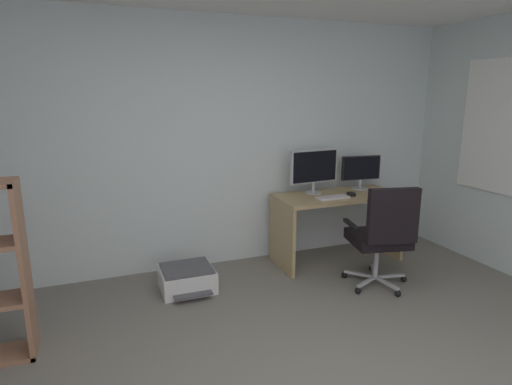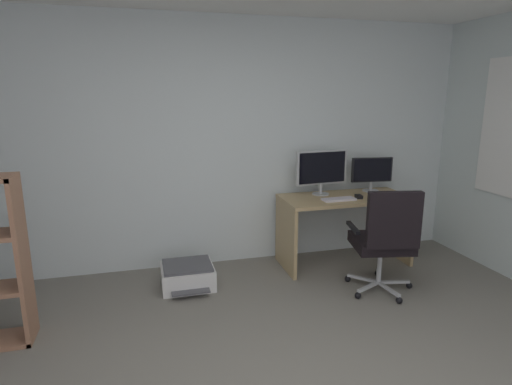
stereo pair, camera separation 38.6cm
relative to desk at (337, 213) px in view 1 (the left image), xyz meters
name	(u,v)px [view 1 (the left image)]	position (x,y,z in m)	size (l,w,h in m)	color
wall_back	(207,145)	(-1.32, 0.43, 0.74)	(5.49, 0.10, 2.56)	silver
desk	(337,213)	(0.00, 0.00, 0.00)	(1.35, 0.62, 0.74)	tan
monitor_main	(314,168)	(-0.22, 0.15, 0.48)	(0.58, 0.18, 0.47)	#B2B5B7
monitor_secondary	(361,170)	(0.38, 0.15, 0.43)	(0.46, 0.18, 0.38)	#B2B5B7
keyboard	(333,197)	(-0.14, -0.13, 0.21)	(0.34, 0.13, 0.02)	silver
computer_mouse	(351,194)	(0.10, -0.10, 0.22)	(0.06, 0.10, 0.03)	black
office_chair	(383,233)	(0.01, -0.78, 0.01)	(0.64, 0.63, 1.00)	#B7BABC
printer	(187,278)	(-1.69, -0.15, -0.43)	(0.49, 0.52, 0.22)	silver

